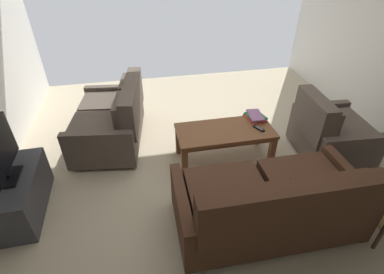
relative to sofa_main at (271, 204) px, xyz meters
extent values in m
cube|color=beige|center=(0.28, -1.02, -0.37)|extent=(5.22, 5.97, 0.01)
cylinder|color=black|center=(-0.72, -0.45, -0.34)|extent=(0.05, 0.05, 0.06)
cylinder|color=black|center=(0.71, -0.47, -0.34)|extent=(0.05, 0.05, 0.06)
cylinder|color=black|center=(-0.71, 0.31, -0.34)|extent=(0.05, 0.05, 0.06)
cylinder|color=black|center=(0.72, 0.29, -0.34)|extent=(0.05, 0.05, 0.06)
cube|color=#472B1C|center=(0.00, -0.08, -0.12)|extent=(1.60, 0.90, 0.36)
cube|color=#472B1C|center=(-0.40, -0.09, 0.11)|extent=(0.75, 0.78, 0.10)
cube|color=#472B1C|center=(0.40, -0.10, 0.11)|extent=(0.75, 0.78, 0.10)
cube|color=#472B1C|center=(0.00, 0.30, 0.26)|extent=(1.59, 0.20, 0.52)
cube|color=#472B1C|center=(-0.40, 0.20, 0.26)|extent=(0.72, 0.13, 0.37)
cube|color=#472B1C|center=(0.40, 0.19, 0.26)|extent=(0.72, 0.13, 0.37)
cube|color=#472B1C|center=(-0.85, -0.07, -0.05)|extent=(0.11, 0.88, 0.52)
cube|color=#472B1C|center=(0.84, -0.09, -0.05)|extent=(0.11, 0.88, 0.52)
cylinder|color=black|center=(1.87, -2.45, -0.34)|extent=(0.06, 0.06, 0.06)
cylinder|color=black|center=(2.01, -1.44, -0.34)|extent=(0.06, 0.06, 0.06)
cylinder|color=black|center=(1.15, -2.35, -0.34)|extent=(0.06, 0.06, 0.06)
cylinder|color=black|center=(1.28, -1.34, -0.34)|extent=(0.06, 0.06, 0.06)
cube|color=brown|center=(1.58, -1.90, -0.13)|extent=(1.00, 1.28, 0.36)
cube|color=brown|center=(1.56, -2.19, 0.10)|extent=(0.82, 0.64, 0.10)
cube|color=brown|center=(1.64, -1.61, 0.10)|extent=(0.82, 0.64, 0.10)
cube|color=brown|center=(1.21, -1.85, 0.26)|extent=(0.34, 1.19, 0.51)
cube|color=brown|center=(1.28, -2.15, 0.26)|extent=(0.19, 0.54, 0.37)
cube|color=brown|center=(1.36, -1.57, 0.26)|extent=(0.19, 0.54, 0.37)
cube|color=brown|center=(1.49, -2.53, -0.06)|extent=(0.86, 0.21, 0.52)
cube|color=brown|center=(1.66, -1.26, -0.06)|extent=(0.86, 0.21, 0.52)
cube|color=brown|center=(0.10, -1.19, 0.07)|extent=(1.22, 0.56, 0.04)
cube|color=brown|center=(0.10, -1.19, 0.03)|extent=(1.12, 0.51, 0.05)
cube|color=brown|center=(-0.46, -1.42, -0.16)|extent=(0.07, 0.07, 0.42)
cube|color=brown|center=(0.67, -1.42, -0.16)|extent=(0.07, 0.07, 0.42)
cube|color=brown|center=(-0.46, -0.95, -0.16)|extent=(0.07, 0.07, 0.42)
cube|color=brown|center=(0.67, -0.95, -0.16)|extent=(0.07, 0.07, 0.42)
cylinder|color=#472D1C|center=(-0.92, 0.01, -0.07)|extent=(0.04, 0.04, 0.58)
cylinder|color=#472D1C|center=(-0.92, 0.42, -0.07)|extent=(0.04, 0.04, 0.58)
cube|color=#38383D|center=(2.48, -0.75, -0.13)|extent=(0.49, 0.96, 0.48)
cube|color=black|center=(2.61, -0.75, -0.13)|extent=(0.04, 0.81, 0.29)
cube|color=black|center=(2.50, -0.87, -0.13)|extent=(0.20, 0.24, 0.06)
cube|color=black|center=(2.48, -0.75, 0.12)|extent=(0.21, 0.32, 0.02)
cube|color=black|center=(2.48, -0.75, 0.16)|extent=(0.04, 0.06, 0.06)
cylinder|color=black|center=(-1.62, -0.67, -0.34)|extent=(0.05, 0.05, 0.06)
cylinder|color=black|center=(-1.66, -1.23, -0.34)|extent=(0.05, 0.05, 0.06)
cylinder|color=black|center=(-0.94, -0.72, -0.34)|extent=(0.05, 0.05, 0.06)
cylinder|color=black|center=(-0.98, -1.28, -0.34)|extent=(0.05, 0.05, 0.06)
cube|color=brown|center=(-1.30, -0.97, -0.12)|extent=(0.85, 0.77, 0.37)
cube|color=brown|center=(-1.32, -0.97, 0.11)|extent=(0.75, 0.72, 0.10)
cube|color=brown|center=(-0.96, -1.00, 0.27)|extent=(0.23, 0.73, 0.52)
cube|color=brown|center=(-1.07, -0.99, 0.27)|extent=(0.16, 0.66, 0.38)
cube|color=brown|center=(-1.27, -0.56, -0.05)|extent=(0.81, 0.16, 0.53)
cube|color=brown|center=(-1.33, -1.38, -0.05)|extent=(0.81, 0.16, 0.53)
cube|color=#C63833|center=(-0.36, -1.37, 0.10)|extent=(0.26, 0.32, 0.02)
cube|color=#337F51|center=(-0.38, -1.38, 0.12)|extent=(0.26, 0.31, 0.02)
cube|color=#996699|center=(-0.37, -1.37, 0.14)|extent=(0.20, 0.31, 0.02)
cube|color=black|center=(-0.32, -1.11, 0.10)|extent=(0.11, 0.16, 0.02)
cube|color=#59595B|center=(-0.32, -1.11, 0.11)|extent=(0.08, 0.11, 0.00)
camera|label=1|loc=(1.12, 1.71, 2.12)|focal=27.25mm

